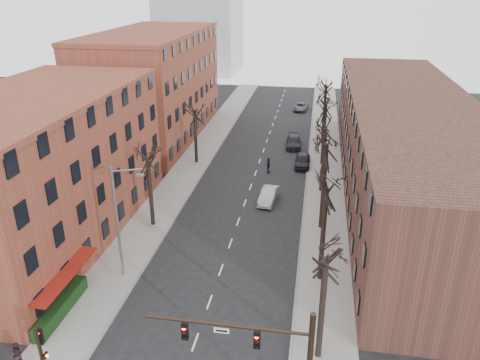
% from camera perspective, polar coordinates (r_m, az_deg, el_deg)
% --- Properties ---
extents(sidewalk_left, '(4.00, 90.00, 0.15)m').
position_cam_1_polar(sidewalk_left, '(58.81, -5.45, 2.51)').
color(sidewalk_left, gray).
rests_on(sidewalk_left, ground).
extents(sidewalk_right, '(4.00, 90.00, 0.15)m').
position_cam_1_polar(sidewalk_right, '(57.00, 10.31, 1.54)').
color(sidewalk_right, gray).
rests_on(sidewalk_right, ground).
extents(building_left_near, '(12.00, 26.00, 12.00)m').
position_cam_1_polar(building_left_near, '(42.68, -23.15, 0.95)').
color(building_left_near, brown).
rests_on(building_left_near, ground).
extents(building_left_far, '(12.00, 28.00, 14.00)m').
position_cam_1_polar(building_left_far, '(67.45, -10.44, 11.10)').
color(building_left_far, brown).
rests_on(building_left_far, ground).
extents(building_right, '(12.00, 50.00, 10.00)m').
position_cam_1_polar(building_right, '(51.48, 19.64, 3.97)').
color(building_right, '#532D26').
rests_on(building_right, ground).
extents(awning_left, '(1.20, 7.00, 0.15)m').
position_cam_1_polar(awning_left, '(35.63, -19.89, -14.23)').
color(awning_left, maroon).
rests_on(awning_left, ground).
extents(hedge, '(0.80, 6.00, 1.00)m').
position_cam_1_polar(hedge, '(34.63, -20.98, -14.29)').
color(hedge, '#173412').
rests_on(hedge, sidewalk_left).
extents(tree_right_a, '(5.20, 5.20, 10.00)m').
position_cam_1_polar(tree_right_a, '(30.41, 9.47, -20.51)').
color(tree_right_a, black).
rests_on(tree_right_a, ground).
extents(tree_right_b, '(5.20, 5.20, 10.80)m').
position_cam_1_polar(tree_right_b, '(36.62, 9.65, -11.85)').
color(tree_right_b, black).
rests_on(tree_right_b, ground).
extents(tree_right_c, '(5.20, 5.20, 11.60)m').
position_cam_1_polar(tree_right_c, '(43.42, 9.76, -5.80)').
color(tree_right_c, black).
rests_on(tree_right_c, ground).
extents(tree_right_d, '(5.20, 5.20, 10.00)m').
position_cam_1_polar(tree_right_d, '(50.58, 9.85, -1.42)').
color(tree_right_d, black).
rests_on(tree_right_d, ground).
extents(tree_right_e, '(5.20, 5.20, 10.80)m').
position_cam_1_polar(tree_right_e, '(57.95, 9.91, 1.86)').
color(tree_right_e, black).
rests_on(tree_right_e, ground).
extents(tree_right_f, '(5.20, 5.20, 11.60)m').
position_cam_1_polar(tree_right_f, '(65.48, 9.96, 4.39)').
color(tree_right_f, black).
rests_on(tree_right_f, ground).
extents(tree_left_a, '(5.20, 5.20, 9.50)m').
position_cam_1_polar(tree_left_a, '(44.00, -10.52, -5.45)').
color(tree_left_a, black).
rests_on(tree_left_a, ground).
extents(tree_left_b, '(5.20, 5.20, 9.50)m').
position_cam_1_polar(tree_left_b, '(57.84, -5.32, 2.07)').
color(tree_left_b, black).
rests_on(tree_left_b, ground).
extents(signal_mast_arm, '(8.14, 0.30, 7.20)m').
position_cam_1_polar(signal_mast_arm, '(23.76, 4.50, -20.80)').
color(signal_mast_arm, black).
rests_on(signal_mast_arm, ground).
extents(signal_pole_left, '(0.47, 0.44, 4.40)m').
position_cam_1_polar(signal_pole_left, '(28.47, -23.00, -18.95)').
color(signal_pole_left, black).
rests_on(signal_pole_left, ground).
extents(streetlight, '(2.45, 0.22, 9.03)m').
position_cam_1_polar(streetlight, '(34.97, -14.54, -4.51)').
color(streetlight, slate).
rests_on(streetlight, ground).
extents(silver_sedan, '(1.88, 4.33, 1.38)m').
position_cam_1_polar(silver_sedan, '(47.42, 3.49, -1.92)').
color(silver_sedan, '#A2A4A8').
rests_on(silver_sedan, ground).
extents(parked_car_near, '(1.81, 4.45, 1.51)m').
position_cam_1_polar(parked_car_near, '(56.82, 7.64, 2.38)').
color(parked_car_near, black).
rests_on(parked_car_near, ground).
extents(parked_car_mid, '(2.24, 4.93, 1.40)m').
position_cam_1_polar(parked_car_mid, '(63.42, 6.55, 4.63)').
color(parked_car_mid, black).
rests_on(parked_car_mid, ground).
extents(parked_car_far, '(2.49, 4.67, 1.25)m').
position_cam_1_polar(parked_car_far, '(81.95, 7.44, 8.85)').
color(parked_car_far, '#4F5256').
rests_on(parked_car_far, ground).
extents(pedestrian_b, '(1.02, 0.96, 1.67)m').
position_cam_1_polar(pedestrian_b, '(31.52, -25.59, -18.67)').
color(pedestrian_b, black).
rests_on(pedestrian_b, sidewalk_left).
extents(pedestrian_crossing, '(0.64, 1.15, 1.85)m').
position_cam_1_polar(pedestrian_crossing, '(54.46, 3.48, 1.79)').
color(pedestrian_crossing, black).
rests_on(pedestrian_crossing, ground).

